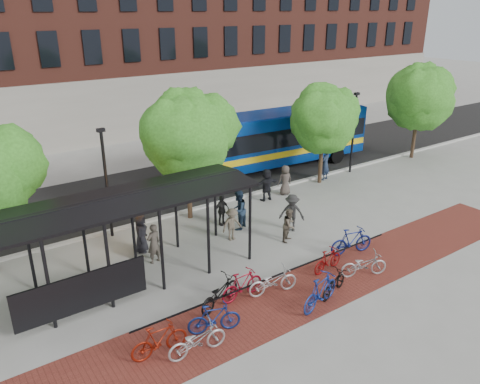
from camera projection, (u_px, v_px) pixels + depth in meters
ground at (277, 226)px, 22.87m from camera, size 160.00×160.00×0.00m
asphalt_street at (196, 180)px, 28.97m from camera, size 160.00×8.00×0.01m
curb at (232, 199)px, 25.90m from camera, size 160.00×0.25×0.12m
brick_strip at (319, 285)px, 17.98m from camera, size 24.00×3.00×0.01m
bike_rack_rail at (278, 285)px, 17.98m from camera, size 12.00×0.05×0.95m
building_brick at (189, 7)px, 44.37m from camera, size 55.00×14.00×20.00m
bus_shelter at (115, 212)px, 17.08m from camera, size 10.60×3.07×3.60m
tree_b at (188, 131)px, 22.25m from camera, size 5.15×4.20×6.47m
tree_c at (324, 116)px, 27.17m from camera, size 4.66×3.80×5.92m
tree_d at (420, 94)px, 31.81m from camera, size 5.39×4.40×6.55m
lamp_post_left at (106, 180)px, 20.89m from camera, size 0.35×0.20×5.12m
lamp_post_right at (353, 131)px, 29.39m from camera, size 0.35×0.20×5.12m
bus at (272, 137)px, 30.47m from camera, size 13.81×3.92×3.68m
bike_1 at (159, 340)px, 14.16m from camera, size 1.86×0.61×1.10m
bike_2 at (197, 340)px, 14.23m from camera, size 1.97×0.80×1.02m
bike_3 at (214, 318)px, 15.19m from camera, size 1.84×1.06×1.07m
bike_4 at (220, 293)px, 16.56m from camera, size 2.13×1.34×1.06m
bike_5 at (242, 285)px, 17.00m from camera, size 1.88×0.64×1.11m
bike_6 at (273, 281)px, 17.29m from camera, size 2.05×1.07×1.02m
bike_7 at (321, 291)px, 16.48m from camera, size 2.15×1.06×1.24m
bike_8 at (334, 284)px, 17.26m from camera, size 1.79×1.09×0.89m
bike_9 at (328, 260)px, 18.80m from camera, size 1.66×0.64×0.97m
bike_10 at (364, 265)px, 18.43m from camera, size 2.01×1.37×1.00m
bike_11 at (351, 241)px, 20.08m from camera, size 2.09×1.05×1.21m
pedestrian_0 at (141, 233)px, 20.18m from camera, size 0.96×1.02×1.75m
pedestrian_1 at (154, 244)px, 19.28m from camera, size 0.71×0.53×1.75m
pedestrian_2 at (238, 210)px, 22.24m from camera, size 1.19×1.11×1.95m
pedestrian_3 at (232, 224)px, 21.24m from camera, size 1.01×0.60×1.55m
pedestrian_4 at (222, 210)px, 22.72m from camera, size 0.93×0.47×1.52m
pedestrian_5 at (267, 185)px, 25.62m from camera, size 1.71×0.65×1.81m
pedestrian_6 at (285, 180)px, 26.44m from camera, size 0.92×0.67×1.72m
pedestrian_7 at (325, 164)px, 28.69m from camera, size 0.83×0.66×1.98m
pedestrian_8 at (289, 225)px, 21.15m from camera, size 0.95×0.87×1.56m
pedestrian_9 at (292, 213)px, 22.07m from camera, size 1.32×1.32×1.84m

